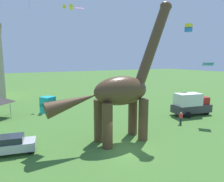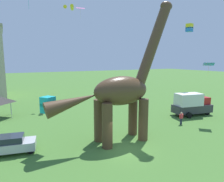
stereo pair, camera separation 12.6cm
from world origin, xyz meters
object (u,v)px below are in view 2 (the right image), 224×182
(kite_drifting, at_px, (209,64))
(kite_mid_left, at_px, (189,28))
(dinosaur_sculpture, at_px, (121,91))
(parked_sedan_left, at_px, (9,144))
(person_photographer, at_px, (181,117))
(kite_near_high, at_px, (71,7))
(kite_mid_right, at_px, (48,105))
(parked_box_truck, at_px, (192,104))
(kite_near_low, at_px, (80,8))

(kite_drifting, distance_m, kite_mid_left, 10.14)
(dinosaur_sculpture, relative_size, kite_mid_left, 10.93)
(parked_sedan_left, relative_size, person_photographer, 2.89)
(kite_near_high, xyz_separation_m, kite_mid_right, (-7.94, -18.47, -12.88))
(dinosaur_sculpture, distance_m, kite_near_high, 23.12)
(parked_sedan_left, distance_m, parked_box_truck, 23.58)
(parked_sedan_left, xyz_separation_m, parked_box_truck, (23.53, 1.30, 0.84))
(kite_near_high, distance_m, kite_mid_right, 23.87)
(dinosaur_sculpture, distance_m, parked_box_truck, 14.52)
(kite_near_low, bearing_deg, parked_box_truck, -62.50)
(kite_mid_right, xyz_separation_m, kite_near_low, (10.57, 20.76, 13.49))
(person_photographer, xyz_separation_m, kite_near_high, (-7.80, 18.89, 16.01))
(parked_sedan_left, bearing_deg, kite_near_high, 69.18)
(parked_box_truck, xyz_separation_m, person_photographer, (-4.59, -2.43, -0.71))
(kite_drifting, bearing_deg, parked_box_truck, 73.53)
(dinosaur_sculpture, distance_m, kite_near_low, 25.67)
(parked_box_truck, relative_size, kite_drifting, 3.52)
(kite_near_high, bearing_deg, dinosaur_sculpture, -93.96)
(kite_drifting, bearing_deg, dinosaur_sculpture, -178.58)
(kite_near_high, distance_m, kite_near_low, 3.54)
(kite_mid_right, bearing_deg, kite_near_low, 63.02)
(parked_box_truck, xyz_separation_m, kite_mid_right, (-20.33, -2.01, 2.42))
(parked_sedan_left, distance_m, kite_near_low, 29.54)
(parked_sedan_left, bearing_deg, dinosaur_sculpture, -0.10)
(kite_mid_left, distance_m, kite_mid_right, 26.17)
(kite_drifting, xyz_separation_m, kite_near_high, (-11.51, 19.42, 9.59))
(parked_sedan_left, xyz_separation_m, kite_drifting, (22.65, -1.65, 6.55))
(parked_box_truck, relative_size, person_photographer, 3.82)
(parked_sedan_left, height_order, kite_near_high, kite_near_high)
(parked_sedan_left, bearing_deg, kite_mid_right, -1.11)
(parked_box_truck, distance_m, kite_drifting, 6.48)
(person_photographer, height_order, kite_drifting, kite_drifting)
(kite_mid_left, bearing_deg, kite_near_high, 142.42)
(parked_box_truck, xyz_separation_m, kite_near_high, (-12.38, 16.46, 15.29))
(kite_mid_left, xyz_separation_m, kite_mid_right, (-23.78, -6.28, -8.93))
(parked_box_truck, distance_m, kite_mid_left, 12.61)
(person_photographer, bearing_deg, parked_sedan_left, -38.44)
(dinosaur_sculpture, relative_size, kite_near_high, 6.22)
(parked_sedan_left, bearing_deg, parked_box_truck, 14.45)
(person_photographer, bearing_deg, kite_drifting, 136.97)
(dinosaur_sculpture, bearing_deg, person_photographer, -27.14)
(parked_sedan_left, relative_size, kite_drifting, 2.67)
(dinosaur_sculpture, relative_size, kite_drifting, 8.22)
(kite_drifting, bearing_deg, person_photographer, 172.00)
(kite_near_high, height_order, kite_mid_right, kite_near_high)
(person_photographer, xyz_separation_m, kite_mid_left, (8.04, 6.71, 12.06))
(kite_mid_right, bearing_deg, dinosaur_sculpture, -10.89)
(kite_drifting, relative_size, kite_near_low, 0.80)
(person_photographer, bearing_deg, kite_mid_left, -175.20)
(kite_drifting, xyz_separation_m, kite_mid_right, (-19.45, 0.95, -3.29))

